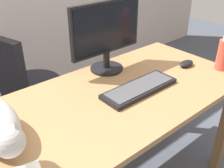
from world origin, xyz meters
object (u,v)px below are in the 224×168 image
(computer_mouse, at_px, (186,64))
(keyboard, at_px, (140,88))
(office_chair, at_px, (29,100))
(monitor, at_px, (106,34))
(water_bottle, at_px, (223,54))

(computer_mouse, bearing_deg, keyboard, -177.67)
(office_chair, xyz_separation_m, monitor, (0.32, -0.53, 0.58))
(office_chair, bearing_deg, computer_mouse, -48.23)
(monitor, distance_m, keyboard, 0.38)
(keyboard, xyz_separation_m, water_bottle, (0.57, -0.14, 0.08))
(monitor, bearing_deg, water_bottle, -40.01)
(monitor, xyz_separation_m, water_bottle, (0.54, -0.45, -0.13))
(computer_mouse, xyz_separation_m, water_bottle, (0.13, -0.16, 0.08))
(monitor, relative_size, water_bottle, 2.29)
(computer_mouse, relative_size, water_bottle, 0.53)
(office_chair, relative_size, computer_mouse, 8.46)
(monitor, distance_m, computer_mouse, 0.55)
(monitor, relative_size, keyboard, 1.09)
(office_chair, height_order, water_bottle, water_bottle)
(monitor, height_order, computer_mouse, monitor)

